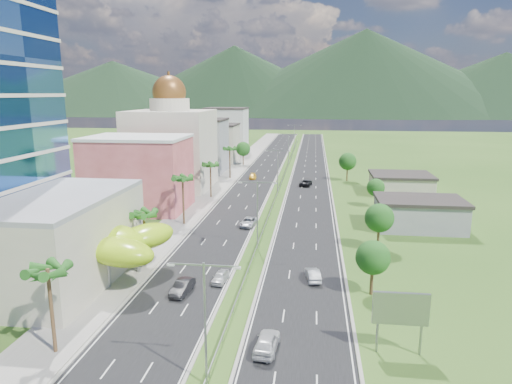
% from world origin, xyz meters
% --- Properties ---
extents(ground, '(500.00, 500.00, 0.00)m').
position_xyz_m(ground, '(0.00, 0.00, 0.00)').
color(ground, '#2D5119').
rests_on(ground, ground).
extents(road_left, '(11.00, 260.00, 0.04)m').
position_xyz_m(road_left, '(-7.50, 90.00, 0.02)').
color(road_left, black).
rests_on(road_left, ground).
extents(road_right, '(11.00, 260.00, 0.04)m').
position_xyz_m(road_right, '(7.50, 90.00, 0.02)').
color(road_right, black).
rests_on(road_right, ground).
extents(sidewalk_left, '(7.00, 260.00, 0.12)m').
position_xyz_m(sidewalk_left, '(-17.00, 90.00, 0.06)').
color(sidewalk_left, gray).
rests_on(sidewalk_left, ground).
extents(median_guardrail, '(0.10, 216.06, 0.76)m').
position_xyz_m(median_guardrail, '(0.00, 71.99, 0.62)').
color(median_guardrail, gray).
rests_on(median_guardrail, ground).
extents(streetlight_median_a, '(6.04, 0.25, 11.00)m').
position_xyz_m(streetlight_median_a, '(0.00, -25.00, 6.75)').
color(streetlight_median_a, gray).
rests_on(streetlight_median_a, ground).
extents(streetlight_median_b, '(6.04, 0.25, 11.00)m').
position_xyz_m(streetlight_median_b, '(0.00, 10.00, 6.75)').
color(streetlight_median_b, gray).
rests_on(streetlight_median_b, ground).
extents(streetlight_median_c, '(6.04, 0.25, 11.00)m').
position_xyz_m(streetlight_median_c, '(0.00, 50.00, 6.75)').
color(streetlight_median_c, gray).
rests_on(streetlight_median_c, ground).
extents(streetlight_median_d, '(6.04, 0.25, 11.00)m').
position_xyz_m(streetlight_median_d, '(0.00, 95.00, 6.75)').
color(streetlight_median_d, gray).
rests_on(streetlight_median_d, ground).
extents(streetlight_median_e, '(6.04, 0.25, 11.00)m').
position_xyz_m(streetlight_median_e, '(0.00, 140.00, 6.75)').
color(streetlight_median_e, gray).
rests_on(streetlight_median_e, ground).
extents(mall_podium, '(30.00, 24.00, 11.00)m').
position_xyz_m(mall_podium, '(-32.00, -6.00, 5.50)').
color(mall_podium, '#AEA88F').
rests_on(mall_podium, ground).
extents(lime_canopy, '(18.00, 15.00, 7.40)m').
position_xyz_m(lime_canopy, '(-20.00, -4.00, 4.99)').
color(lime_canopy, '#99CC13').
rests_on(lime_canopy, ground).
extents(pink_shophouse, '(20.00, 15.00, 15.00)m').
position_xyz_m(pink_shophouse, '(-28.00, 32.00, 7.50)').
color(pink_shophouse, '#BA4C4C').
rests_on(pink_shophouse, ground).
extents(domed_building, '(20.00, 20.00, 28.70)m').
position_xyz_m(domed_building, '(-28.00, 55.00, 11.35)').
color(domed_building, beige).
rests_on(domed_building, ground).
extents(midrise_grey, '(16.00, 15.00, 16.00)m').
position_xyz_m(midrise_grey, '(-27.00, 80.00, 8.00)').
color(midrise_grey, gray).
rests_on(midrise_grey, ground).
extents(midrise_beige, '(16.00, 15.00, 13.00)m').
position_xyz_m(midrise_beige, '(-27.00, 102.00, 6.50)').
color(midrise_beige, '#AEA88F').
rests_on(midrise_beige, ground).
extents(midrise_white, '(16.00, 15.00, 18.00)m').
position_xyz_m(midrise_white, '(-27.00, 125.00, 9.00)').
color(midrise_white, silver).
rests_on(midrise_white, ground).
extents(billboard, '(5.20, 0.35, 6.20)m').
position_xyz_m(billboard, '(17.00, -18.00, 4.42)').
color(billboard, gray).
rests_on(billboard, ground).
extents(shed_near, '(15.00, 10.00, 5.00)m').
position_xyz_m(shed_near, '(28.00, 25.00, 2.50)').
color(shed_near, gray).
rests_on(shed_near, ground).
extents(shed_far, '(14.00, 12.00, 4.40)m').
position_xyz_m(shed_far, '(30.00, 55.00, 2.20)').
color(shed_far, '#AEA88F').
rests_on(shed_far, ground).
extents(palm_tree_a, '(3.60, 3.60, 9.10)m').
position_xyz_m(palm_tree_a, '(-15.50, -22.00, 8.02)').
color(palm_tree_a, '#47301C').
rests_on(palm_tree_a, ground).
extents(palm_tree_b, '(3.60, 3.60, 8.10)m').
position_xyz_m(palm_tree_b, '(-15.50, 2.00, 7.06)').
color(palm_tree_b, '#47301C').
rests_on(palm_tree_b, ground).
extents(palm_tree_c, '(3.60, 3.60, 9.60)m').
position_xyz_m(palm_tree_c, '(-15.50, 22.00, 8.50)').
color(palm_tree_c, '#47301C').
rests_on(palm_tree_c, ground).
extents(palm_tree_d, '(3.60, 3.60, 8.60)m').
position_xyz_m(palm_tree_d, '(-15.50, 45.00, 7.54)').
color(palm_tree_d, '#47301C').
rests_on(palm_tree_d, ground).
extents(palm_tree_e, '(3.60, 3.60, 9.40)m').
position_xyz_m(palm_tree_e, '(-15.50, 70.00, 8.31)').
color(palm_tree_e, '#47301C').
rests_on(palm_tree_e, ground).
extents(leafy_tree_lfar, '(4.90, 4.90, 8.05)m').
position_xyz_m(leafy_tree_lfar, '(-15.50, 95.00, 5.58)').
color(leafy_tree_lfar, '#47301C').
rests_on(leafy_tree_lfar, ground).
extents(leafy_tree_ra, '(4.20, 4.20, 6.90)m').
position_xyz_m(leafy_tree_ra, '(16.00, -5.00, 4.78)').
color(leafy_tree_ra, '#47301C').
rests_on(leafy_tree_ra, ground).
extents(leafy_tree_rb, '(4.55, 4.55, 7.47)m').
position_xyz_m(leafy_tree_rb, '(19.00, 12.00, 5.18)').
color(leafy_tree_rb, '#47301C').
rests_on(leafy_tree_rb, ground).
extents(leafy_tree_rc, '(3.85, 3.85, 6.33)m').
position_xyz_m(leafy_tree_rc, '(22.00, 40.00, 4.37)').
color(leafy_tree_rc, '#47301C').
rests_on(leafy_tree_rc, ground).
extents(leafy_tree_rd, '(4.90, 4.90, 8.05)m').
position_xyz_m(leafy_tree_rd, '(18.00, 70.00, 5.58)').
color(leafy_tree_rd, '#47301C').
rests_on(leafy_tree_rd, ground).
extents(mountain_ridge, '(860.00, 140.00, 90.00)m').
position_xyz_m(mountain_ridge, '(60.00, 450.00, 0.00)').
color(mountain_ridge, black).
rests_on(mountain_ridge, ground).
extents(car_white_near_left, '(2.04, 4.23, 1.39)m').
position_xyz_m(car_white_near_left, '(-3.20, -3.70, 0.74)').
color(car_white_near_left, silver).
rests_on(car_white_near_left, road_left).
extents(car_dark_left, '(2.19, 5.09, 1.63)m').
position_xyz_m(car_dark_left, '(-7.16, -7.67, 0.86)').
color(car_dark_left, black).
rests_on(car_dark_left, road_left).
extents(car_silver_mid_left, '(3.13, 5.75, 1.53)m').
position_xyz_m(car_silver_mid_left, '(-3.20, 22.34, 0.80)').
color(car_silver_mid_left, '#A4A6AC').
rests_on(car_silver_mid_left, road_left).
extents(car_yellow_far_left, '(2.42, 4.99, 1.40)m').
position_xyz_m(car_yellow_far_left, '(-8.80, 69.93, 0.74)').
color(car_yellow_far_left, gold).
rests_on(car_yellow_far_left, road_left).
extents(car_white_near_right, '(2.48, 5.30, 1.75)m').
position_xyz_m(car_white_near_right, '(4.54, -19.15, 0.92)').
color(car_white_near_right, silver).
rests_on(car_white_near_right, road_right).
extents(car_silver_right, '(2.33, 4.84, 1.53)m').
position_xyz_m(car_silver_right, '(8.86, -1.57, 0.80)').
color(car_silver_right, '#A3A5AB').
rests_on(car_silver_right, road_right).
extents(car_dark_far_right, '(3.57, 6.24, 1.64)m').
position_xyz_m(car_dark_far_right, '(6.65, 61.80, 0.86)').
color(car_dark_far_right, black).
rests_on(car_dark_far_right, road_right).
extents(motorcycle, '(0.71, 2.03, 1.28)m').
position_xyz_m(motorcycle, '(-9.39, 11.97, 0.68)').
color(motorcycle, black).
rests_on(motorcycle, road_left).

